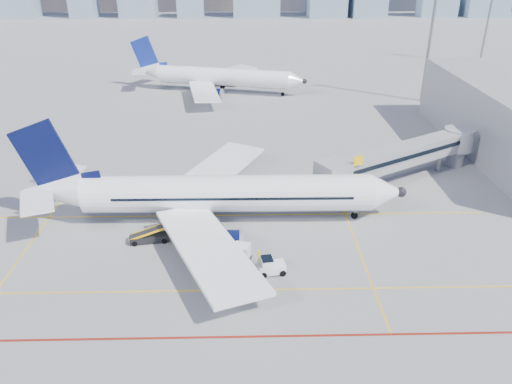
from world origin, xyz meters
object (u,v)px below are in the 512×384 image
ramp_worker (259,259)px  cargo_dolly (233,251)px  baggage_tug (270,266)px  main_aircraft (212,194)px  belt_loader (151,236)px  second_aircraft (216,77)px

ramp_worker → cargo_dolly: bearing=80.7°
baggage_tug → ramp_worker: (-1.01, 1.08, 0.09)m
main_aircraft → ramp_worker: (4.99, -9.43, -2.28)m
baggage_tug → cargo_dolly: cargo_dolly is taller
cargo_dolly → belt_loader: belt_loader is taller
ramp_worker → second_aircraft: bearing=22.2°
cargo_dolly → ramp_worker: bearing=-8.3°
second_aircraft → ramp_worker: size_ratio=20.11×
ramp_worker → main_aircraft: bearing=43.6°
cargo_dolly → belt_loader: size_ratio=0.65×
main_aircraft → second_aircraft: 55.79m
main_aircraft → ramp_worker: size_ratio=22.81×
main_aircraft → baggage_tug: size_ratio=15.64×
cargo_dolly → belt_loader: 9.48m
baggage_tug → cargo_dolly: size_ratio=0.72×
second_aircraft → ramp_worker: bearing=-69.1°
baggage_tug → belt_loader: size_ratio=0.47×
main_aircraft → cargo_dolly: bearing=-73.1°
second_aircraft → baggage_tug: (8.33, -66.26, -2.39)m
main_aircraft → belt_loader: (-6.23, -4.48, -2.62)m
second_aircraft → belt_loader: size_ratio=6.48×
baggage_tug → cargo_dolly: 4.21m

